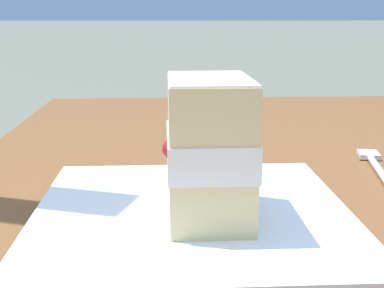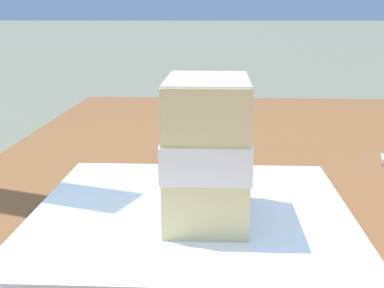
% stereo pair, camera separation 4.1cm
% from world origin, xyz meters
% --- Properties ---
extents(dessert_plate, '(0.25, 0.25, 0.02)m').
position_xyz_m(dessert_plate, '(0.15, 0.13, 0.75)').
color(dessert_plate, white).
rests_on(dessert_plate, patio_table).
extents(cake_slice, '(0.10, 0.07, 0.11)m').
position_xyz_m(cake_slice, '(0.13, 0.12, 0.81)').
color(cake_slice, '#EAD18C').
rests_on(cake_slice, dessert_plate).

